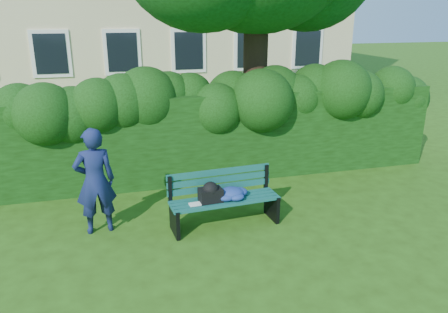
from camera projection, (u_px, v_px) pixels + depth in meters
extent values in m
plane|color=#284811|center=(233.00, 221.00, 7.33)|extent=(80.00, 80.00, 0.00)
cube|color=white|center=(51.00, 54.00, 14.95)|extent=(1.30, 0.08, 1.60)
cube|color=black|center=(51.00, 54.00, 14.92)|extent=(1.05, 0.04, 1.35)
cube|color=white|center=(122.00, 52.00, 15.55)|extent=(1.30, 0.08, 1.60)
cube|color=black|center=(122.00, 52.00, 15.52)|extent=(1.05, 0.04, 1.35)
cube|color=white|center=(189.00, 51.00, 16.15)|extent=(1.30, 0.08, 1.60)
cube|color=black|center=(189.00, 51.00, 16.12)|extent=(1.05, 0.04, 1.35)
cube|color=white|center=(250.00, 49.00, 16.75)|extent=(1.30, 0.08, 1.60)
cube|color=black|center=(250.00, 50.00, 16.72)|extent=(1.05, 0.04, 1.35)
cube|color=white|center=(307.00, 48.00, 17.35)|extent=(1.30, 0.08, 1.60)
cube|color=black|center=(308.00, 48.00, 17.32)|extent=(1.05, 0.04, 1.35)
cube|color=black|center=(204.00, 136.00, 9.07)|extent=(10.00, 1.00, 1.80)
cylinder|color=black|center=(255.00, 59.00, 9.31)|extent=(0.52, 0.52, 4.80)
cube|color=#0E4643|center=(229.00, 205.00, 6.87)|extent=(1.78, 0.22, 0.04)
cube|color=#0E4643|center=(226.00, 202.00, 6.98)|extent=(1.78, 0.22, 0.04)
cube|color=#0E4643|center=(224.00, 199.00, 7.09)|extent=(1.78, 0.22, 0.04)
cube|color=#0E4643|center=(221.00, 196.00, 7.19)|extent=(1.78, 0.22, 0.04)
cube|color=#0E4643|center=(220.00, 187.00, 7.23)|extent=(1.78, 0.16, 0.10)
cube|color=#0E4643|center=(220.00, 180.00, 7.19)|extent=(1.78, 0.16, 0.10)
cube|color=#0E4643|center=(219.00, 172.00, 7.16)|extent=(1.78, 0.16, 0.10)
cube|color=black|center=(175.00, 221.00, 6.84)|extent=(0.10, 0.50, 0.44)
cube|color=black|center=(170.00, 190.00, 6.94)|extent=(0.06, 0.06, 0.45)
cube|color=black|center=(175.00, 209.00, 6.73)|extent=(0.09, 0.42, 0.05)
cube|color=black|center=(272.00, 206.00, 7.37)|extent=(0.10, 0.50, 0.44)
cube|color=black|center=(266.00, 177.00, 7.47)|extent=(0.06, 0.06, 0.45)
cube|color=black|center=(273.00, 195.00, 7.26)|extent=(0.09, 0.42, 0.05)
cube|color=white|center=(195.00, 204.00, 6.82)|extent=(0.19, 0.14, 0.02)
cube|color=black|center=(211.00, 195.00, 6.92)|extent=(0.38, 0.27, 0.21)
imported|color=#161F4E|center=(95.00, 181.00, 6.74)|extent=(0.67, 0.49, 1.70)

